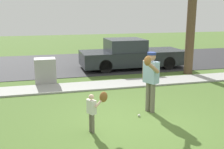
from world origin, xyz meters
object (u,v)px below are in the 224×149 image
at_px(street_tree_near, 192,6).
at_px(person_child, 95,106).
at_px(utility_cabinet, 45,71).
at_px(person_adult, 151,76).
at_px(baseball, 139,115).
at_px(parked_pickup_dark, 131,55).

bearing_deg(street_tree_near, person_child, -136.83).
bearing_deg(utility_cabinet, person_adult, -55.36).
bearing_deg(baseball, utility_cabinet, 118.92).
xyz_separation_m(street_tree_near, parked_pickup_dark, (-2.19, 1.90, -2.40)).
bearing_deg(street_tree_near, parked_pickup_dark, 139.04).
distance_m(person_child, baseball, 1.63).
height_order(person_adult, person_child, person_adult).
xyz_separation_m(person_child, utility_cabinet, (-1.02, 4.97, -0.14)).
relative_size(baseball, utility_cabinet, 0.07).
height_order(person_adult, baseball, person_adult).
bearing_deg(parked_pickup_dark, baseball, -106.66).
bearing_deg(person_child, parked_pickup_dark, 38.59).
bearing_deg(baseball, person_child, -154.29).
bearing_deg(utility_cabinet, parked_pickup_dark, 25.66).
distance_m(person_adult, utility_cabinet, 4.96).
xyz_separation_m(person_child, baseball, (1.36, 0.66, -0.62)).
xyz_separation_m(person_adult, street_tree_near, (3.68, 4.21, 1.98)).
bearing_deg(utility_cabinet, person_child, -78.39).
bearing_deg(street_tree_near, person_adult, -131.17).
bearing_deg(person_child, utility_cabinet, 75.14).
height_order(person_child, parked_pickup_dark, parked_pickup_dark).
distance_m(baseball, parked_pickup_dark, 6.68).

